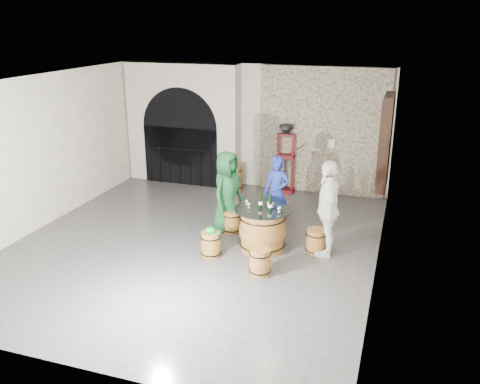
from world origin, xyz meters
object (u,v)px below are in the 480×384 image
(barrel_stool_far, at_px, (274,219))
(wine_bottle_left, at_px, (261,201))
(wine_bottle_right, at_px, (269,202))
(corking_press, at_px, (286,154))
(wine_bottle_center, at_px, (270,204))
(side_barrel, at_px, (233,178))
(barrel_table, at_px, (262,229))
(person_green, at_px, (227,191))
(barrel_stool_right, at_px, (316,241))
(barrel_stool_near_left, at_px, (211,244))
(person_blue, at_px, (277,192))
(person_white, at_px, (328,208))
(barrel_stool_left, at_px, (232,221))
(barrel_stool_near_right, at_px, (260,262))

(barrel_stool_far, relative_size, wine_bottle_left, 1.51)
(wine_bottle_right, height_order, corking_press, corking_press)
(wine_bottle_center, relative_size, side_barrel, 0.48)
(barrel_table, xyz_separation_m, person_green, (-0.97, 0.70, 0.45))
(barrel_stool_right, bearing_deg, person_green, 164.86)
(barrel_table, distance_m, corking_press, 3.59)
(wine_bottle_right, bearing_deg, barrel_stool_near_left, -143.61)
(person_blue, height_order, person_white, person_white)
(person_white, bearing_deg, barrel_stool_near_left, -79.18)
(barrel_stool_far, xyz_separation_m, side_barrel, (-1.68, 2.22, 0.09))
(barrel_stool_near_left, relative_size, wine_bottle_right, 1.51)
(wine_bottle_right, bearing_deg, wine_bottle_center, -69.38)
(person_white, distance_m, wine_bottle_center, 1.08)
(barrel_stool_left, distance_m, barrel_stool_near_left, 1.20)
(barrel_stool_left, height_order, corking_press, corking_press)
(barrel_table, relative_size, barrel_stool_near_left, 2.22)
(person_white, height_order, corking_press, person_white)
(barrel_stool_far, distance_m, barrel_stool_near_left, 1.82)
(barrel_stool_right, bearing_deg, barrel_stool_near_left, -157.79)
(person_green, height_order, wine_bottle_right, person_green)
(barrel_stool_left, height_order, barrel_stool_near_right, same)
(wine_bottle_center, xyz_separation_m, side_barrel, (-1.88, 3.29, -0.64))
(barrel_stool_right, bearing_deg, barrel_table, -171.27)
(barrel_table, distance_m, barrel_stool_near_right, 1.05)
(barrel_stool_near_left, relative_size, person_green, 0.29)
(wine_bottle_left, distance_m, corking_press, 3.49)
(wine_bottle_center, relative_size, corking_press, 0.19)
(barrel_stool_near_right, height_order, barrel_stool_near_left, same)
(wine_bottle_left, bearing_deg, barrel_stool_near_right, -73.82)
(wine_bottle_left, xyz_separation_m, wine_bottle_center, (0.21, -0.09, 0.00))
(barrel_stool_far, relative_size, side_barrel, 0.73)
(wine_bottle_right, distance_m, side_barrel, 3.70)
(person_blue, xyz_separation_m, wine_bottle_left, (-0.01, -1.20, 0.20))
(barrel_stool_right, distance_m, wine_bottle_left, 1.31)
(wine_bottle_left, height_order, corking_press, corking_press)
(person_green, distance_m, person_blue, 1.08)
(barrel_table, xyz_separation_m, corking_press, (-0.40, 3.52, 0.61))
(person_white, bearing_deg, wine_bottle_right, -95.38)
(wine_bottle_left, bearing_deg, wine_bottle_center, -23.45)
(barrel_stool_near_left, distance_m, person_green, 1.44)
(person_green, bearing_deg, person_white, -90.01)
(barrel_stool_near_right, height_order, person_green, person_green)
(barrel_stool_near_left, relative_size, person_white, 0.27)
(person_green, bearing_deg, wine_bottle_center, -110.14)
(wine_bottle_right, relative_size, corking_press, 0.19)
(barrel_stool_near_right, xyz_separation_m, person_green, (-1.22, 1.70, 0.62))
(barrel_stool_left, relative_size, barrel_stool_near_right, 1.00)
(wine_bottle_left, height_order, side_barrel, wine_bottle_left)
(barrel_stool_right, relative_size, person_blue, 0.32)
(barrel_stool_far, xyz_separation_m, person_white, (1.24, -0.85, 0.68))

